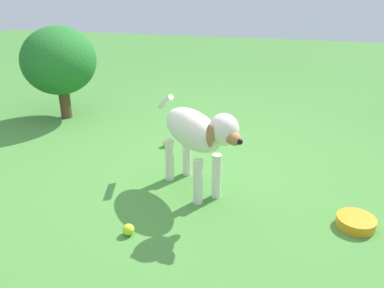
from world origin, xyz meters
The scene contains 6 objects.
ground centered at (0.00, 0.00, 0.00)m, with size 14.00×14.00×0.00m, color #478438.
dog centered at (-0.28, -0.11, 0.42)m, with size 0.69×0.71×0.64m.
tennis_ball_0 centered at (0.38, 0.31, 0.03)m, with size 0.07×0.07×0.07m, color #CAD73F.
tennis_ball_1 centered at (-0.83, 0.15, 0.03)m, with size 0.07×0.07×0.07m, color #BFE12C.
water_bowl centered at (-0.44, -1.10, 0.03)m, with size 0.22×0.22×0.06m, color orange.
shrub_near centered at (0.84, 1.54, 0.58)m, with size 0.77×0.70×0.91m.
Camera 1 is at (-2.44, -0.62, 1.32)m, focal length 35.46 mm.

